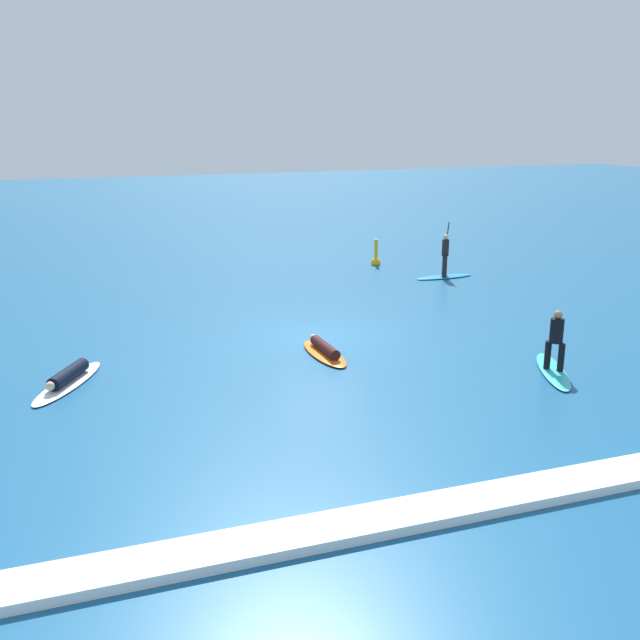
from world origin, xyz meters
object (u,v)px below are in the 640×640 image
at_px(surfer_on_teal_board, 554,356).
at_px(marker_buoy, 376,260).
at_px(surfer_on_blue_board, 445,266).
at_px(surfer_on_white_board, 68,379).
at_px(surfer_on_orange_board, 324,351).

height_order(surfer_on_teal_board, marker_buoy, surfer_on_teal_board).
xyz_separation_m(surfer_on_blue_board, marker_buoy, (-1.65, 3.33, -0.24)).
bearing_deg(surfer_on_white_board, surfer_on_orange_board, 119.02).
height_order(surfer_on_orange_board, surfer_on_teal_board, surfer_on_teal_board).
bearing_deg(surfer_on_teal_board, marker_buoy, -160.55).
bearing_deg(surfer_on_blue_board, surfer_on_orange_board, -137.78).
height_order(surfer_on_orange_board, surfer_on_white_board, surfer_on_white_board).
height_order(surfer_on_white_board, surfer_on_teal_board, surfer_on_teal_board).
xyz_separation_m(surfer_on_orange_board, surfer_on_blue_board, (8.03, 7.80, 0.33)).
relative_size(surfer_on_orange_board, marker_buoy, 2.08).
distance_m(surfer_on_blue_board, marker_buoy, 3.72).
distance_m(surfer_on_orange_board, marker_buoy, 12.83).
bearing_deg(marker_buoy, surfer_on_orange_board, -119.86).
relative_size(surfer_on_blue_board, marker_buoy, 2.05).
bearing_deg(marker_buoy, surfer_on_blue_board, -63.68).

